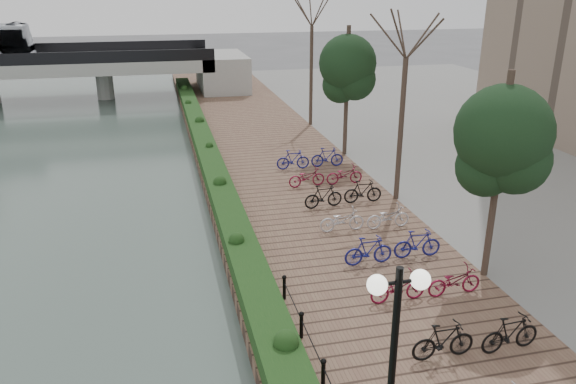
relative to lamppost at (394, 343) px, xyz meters
name	(u,v)px	position (x,y,z in m)	size (l,w,h in m)	color
promenade	(299,199)	(2.49, 15.78, -3.72)	(8.00, 75.00, 0.50)	brown
hedge	(216,175)	(-0.91, 18.28, -3.17)	(1.10, 56.00, 0.60)	#173A15
lamppost	(394,343)	(0.00, 0.00, 0.00)	(1.02, 0.32, 4.81)	black
bicycle_parking	(379,233)	(3.99, 10.05, -3.00)	(2.40, 19.89, 1.00)	silver
street_trees	(439,148)	(6.49, 10.96, -0.29)	(3.20, 37.12, 6.80)	#35251F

